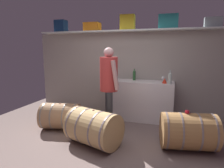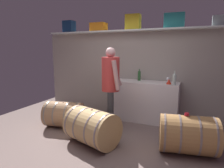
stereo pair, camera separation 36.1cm
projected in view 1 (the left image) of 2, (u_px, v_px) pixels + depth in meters
name	position (u px, v px, depth m)	size (l,w,h in m)	color
ground_plane	(110.00, 139.00, 3.71)	(6.26, 7.40, 0.02)	#6F5C58
back_wall_panel	(129.00, 74.00, 5.00)	(5.06, 0.10, 2.11)	gray
high_shelf_board	(128.00, 31.00, 4.68)	(4.66, 0.40, 0.03)	silver
toolcase_navy	(61.00, 26.00, 5.19)	(0.28, 0.25, 0.31)	navy
toolcase_orange	(92.00, 27.00, 4.93)	(0.39, 0.28, 0.21)	orange
toolcase_yellow	(128.00, 23.00, 4.65)	(0.34, 0.26, 0.36)	yellow
toolcase_teal	(168.00, 22.00, 4.38)	(0.43, 0.24, 0.32)	teal
toolcase_grey	(213.00, 22.00, 4.12)	(0.34, 0.21, 0.21)	gray
work_cabinet	(140.00, 100.00, 4.68)	(1.55, 0.56, 0.94)	white
wine_bottle_green	(134.00, 75.00, 4.73)	(0.07, 0.07, 0.28)	#2A5A2E
wine_bottle_clear	(170.00, 78.00, 4.19)	(0.08, 0.08, 0.30)	#B6C9BF
wine_glass	(163.00, 78.00, 4.42)	(0.08, 0.08, 0.13)	white
red_funnel	(165.00, 81.00, 4.28)	(0.11, 0.11, 0.12)	red
wine_barrel_near	(188.00, 131.00, 3.26)	(0.97, 0.77, 0.64)	#A27443
wine_barrel_far	(61.00, 116.00, 4.12)	(0.88, 0.68, 0.57)	#A27A55
wine_barrel_flank	(94.00, 128.00, 3.41)	(1.05, 0.88, 0.64)	tan
tasting_cup	(187.00, 112.00, 3.21)	(0.07, 0.07, 0.05)	red
winemaker_pouring	(109.00, 80.00, 3.96)	(0.46, 0.55, 1.72)	#2F3036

